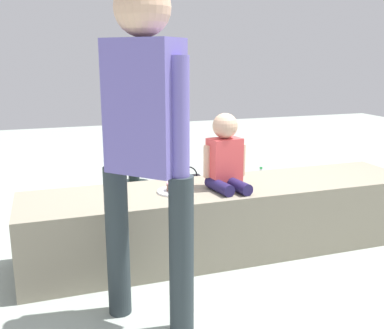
% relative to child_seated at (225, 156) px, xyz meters
% --- Properties ---
extents(ground_plane, '(12.00, 12.00, 0.00)m').
position_rel_child_seated_xyz_m(ground_plane, '(0.03, 0.03, -0.67)').
color(ground_plane, '#96A198').
extents(concrete_ledge, '(2.65, 0.59, 0.46)m').
position_rel_child_seated_xyz_m(concrete_ledge, '(0.03, 0.03, -0.44)').
color(concrete_ledge, gray).
rests_on(concrete_ledge, ground_plane).
extents(child_seated, '(0.28, 0.33, 0.48)m').
position_rel_child_seated_xyz_m(child_seated, '(0.00, 0.00, 0.00)').
color(child_seated, '#221B4B').
rests_on(child_seated, concrete_ledge).
extents(adult_standing, '(0.37, 0.37, 1.61)m').
position_rel_child_seated_xyz_m(adult_standing, '(-0.66, -0.62, 0.30)').
color(adult_standing, '#2A3438').
rests_on(adult_standing, ground_plane).
extents(cake_plate, '(0.22, 0.22, 0.07)m').
position_rel_child_seated_xyz_m(cake_plate, '(-0.34, 0.01, -0.19)').
color(cake_plate, white).
rests_on(cake_plate, concrete_ledge).
extents(gift_bag, '(0.22, 0.11, 0.33)m').
position_rel_child_seated_xyz_m(gift_bag, '(-0.19, 0.79, -0.53)').
color(gift_bag, '#59C6B2').
rests_on(gift_bag, ground_plane).
extents(railing_post, '(0.36, 0.36, 1.33)m').
position_rel_child_seated_xyz_m(railing_post, '(-0.26, 1.73, -0.15)').
color(railing_post, black).
rests_on(railing_post, ground_plane).
extents(water_bottle_near_gift, '(0.06, 0.06, 0.21)m').
position_rel_child_seated_xyz_m(water_bottle_near_gift, '(0.96, 1.33, -0.58)').
color(water_bottle_near_gift, silver).
rests_on(water_bottle_near_gift, ground_plane).
extents(party_cup_red, '(0.08, 0.08, 0.10)m').
position_rel_child_seated_xyz_m(party_cup_red, '(-0.42, 0.52, -0.62)').
color(party_cup_red, red).
rests_on(party_cup_red, ground_plane).
extents(cake_box_white, '(0.40, 0.42, 0.14)m').
position_rel_child_seated_xyz_m(cake_box_white, '(-0.76, 1.06, -0.60)').
color(cake_box_white, white).
rests_on(cake_box_white, ground_plane).
extents(handbag_black_leather, '(0.26, 0.14, 0.32)m').
position_rel_child_seated_xyz_m(handbag_black_leather, '(0.13, 1.17, -0.56)').
color(handbag_black_leather, black).
rests_on(handbag_black_leather, ground_plane).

